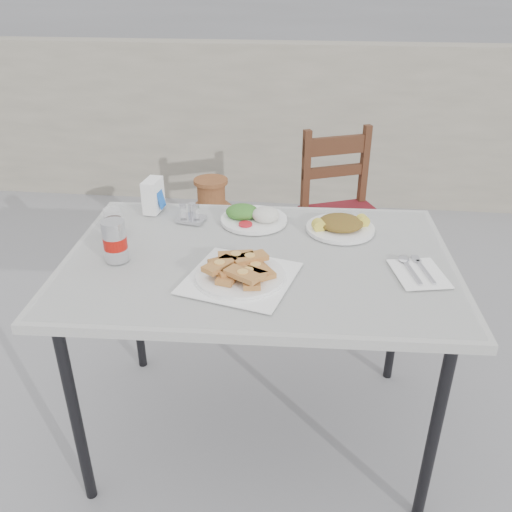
# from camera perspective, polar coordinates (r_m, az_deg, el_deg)

# --- Properties ---
(ground) EXTENTS (80.00, 80.00, 0.00)m
(ground) POSITION_cam_1_polar(r_m,az_deg,el_deg) (2.39, -3.55, -16.65)
(ground) COLOR slate
(ground) RESTS_ON ground
(cafe_table) EXTENTS (1.37, 0.96, 0.81)m
(cafe_table) POSITION_cam_1_polar(r_m,az_deg,el_deg) (1.88, 0.28, -1.49)
(cafe_table) COLOR black
(cafe_table) RESTS_ON ground
(pide_plate) EXTENTS (0.39, 0.39, 0.07)m
(pide_plate) POSITION_cam_1_polar(r_m,az_deg,el_deg) (1.71, -1.69, -1.49)
(pide_plate) COLOR white
(pide_plate) RESTS_ON cafe_table
(salad_rice_plate) EXTENTS (0.26, 0.26, 0.06)m
(salad_rice_plate) POSITION_cam_1_polar(r_m,az_deg,el_deg) (2.10, -0.31, 4.26)
(salad_rice_plate) COLOR white
(salad_rice_plate) RESTS_ON cafe_table
(salad_chopped_plate) EXTENTS (0.26, 0.26, 0.05)m
(salad_chopped_plate) POSITION_cam_1_polar(r_m,az_deg,el_deg) (2.05, 8.89, 3.25)
(salad_chopped_plate) COLOR white
(salad_chopped_plate) RESTS_ON cafe_table
(soda_can) EXTENTS (0.08, 0.08, 0.14)m
(soda_can) POSITION_cam_1_polar(r_m,az_deg,el_deg) (1.86, -14.62, 1.55)
(soda_can) COLOR silver
(soda_can) RESTS_ON cafe_table
(cola_glass) EXTENTS (0.07, 0.07, 0.09)m
(cola_glass) POSITION_cam_1_polar(r_m,az_deg,el_deg) (2.07, -14.75, 3.47)
(cola_glass) COLOR white
(cola_glass) RESTS_ON cafe_table
(napkin_holder) EXTENTS (0.08, 0.11, 0.13)m
(napkin_holder) POSITION_cam_1_polar(r_m,az_deg,el_deg) (2.22, -10.77, 6.28)
(napkin_holder) COLOR white
(napkin_holder) RESTS_ON cafe_table
(condiment_caddy) EXTENTS (0.12, 0.10, 0.07)m
(condiment_caddy) POSITION_cam_1_polar(r_m,az_deg,el_deg) (2.12, -6.88, 4.33)
(condiment_caddy) COLOR silver
(condiment_caddy) RESTS_ON cafe_table
(cutlery_napkin) EXTENTS (0.19, 0.23, 0.01)m
(cutlery_napkin) POSITION_cam_1_polar(r_m,az_deg,el_deg) (1.83, 16.53, -1.49)
(cutlery_napkin) COLOR white
(cutlery_napkin) RESTS_ON cafe_table
(chair) EXTENTS (0.54, 0.54, 0.92)m
(chair) POSITION_cam_1_polar(r_m,az_deg,el_deg) (3.03, 9.12, 4.38)
(chair) COLOR #34170E
(chair) RESTS_ON ground
(terracotta_urn) EXTENTS (0.37, 0.37, 0.64)m
(terracotta_urn) POSITION_cam_1_polar(r_m,az_deg,el_deg) (3.17, -4.55, 2.18)
(terracotta_urn) COLOR brown
(terracotta_urn) RESTS_ON ground
(back_wall) EXTENTS (6.00, 0.25, 1.20)m
(back_wall) POSITION_cam_1_polar(r_m,az_deg,el_deg) (4.31, 2.01, 13.64)
(back_wall) COLOR #A09786
(back_wall) RESTS_ON ground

